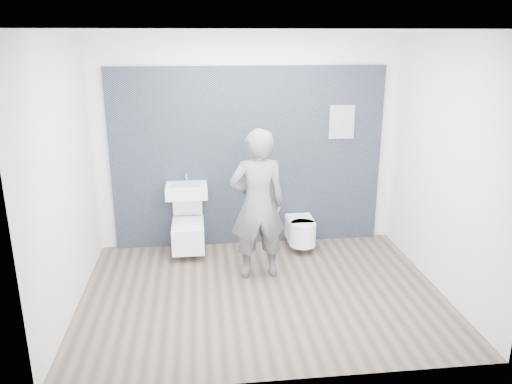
{
  "coord_description": "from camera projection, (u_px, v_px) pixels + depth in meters",
  "views": [
    {
      "loc": [
        -0.64,
        -4.96,
        2.75
      ],
      "look_at": [
        0.0,
        0.6,
        1.0
      ],
      "focal_mm": 35.0,
      "sensor_mm": 36.0,
      "label": 1
    }
  ],
  "objects": [
    {
      "name": "info_placard",
      "position": [
        336.0,
        239.0,
        7.08
      ],
      "size": [
        0.33,
        0.03,
        0.44
      ],
      "primitive_type": "cube",
      "color": "silver",
      "rests_on": "ground"
    },
    {
      "name": "toilet_square",
      "position": [
        188.0,
        233.0,
        6.51
      ],
      "size": [
        0.41,
        0.59,
        0.78
      ],
      "color": "white",
      "rests_on": "ground"
    },
    {
      "name": "visitor",
      "position": [
        258.0,
        205.0,
        5.75
      ],
      "size": [
        0.68,
        0.47,
        1.79
      ],
      "primitive_type": "imported",
      "rotation": [
        0.0,
        0.0,
        3.2
      ],
      "color": "slate",
      "rests_on": "ground"
    },
    {
      "name": "room_shell",
      "position": [
        263.0,
        140.0,
        5.08
      ],
      "size": [
        4.0,
        4.0,
        4.0
      ],
      "color": "white",
      "rests_on": "ground"
    },
    {
      "name": "washbasin",
      "position": [
        187.0,
        190.0,
        6.43
      ],
      "size": [
        0.53,
        0.4,
        0.4
      ],
      "color": "white",
      "rests_on": "ground"
    },
    {
      "name": "toilet_rounded",
      "position": [
        301.0,
        231.0,
        6.68
      ],
      "size": [
        0.35,
        0.59,
        0.32
      ],
      "color": "white",
      "rests_on": "ground"
    },
    {
      "name": "tile_wall",
      "position": [
        249.0,
        242.0,
        6.99
      ],
      "size": [
        3.6,
        0.06,
        2.4
      ],
      "primitive_type": "cube",
      "color": "black",
      "rests_on": "ground"
    },
    {
      "name": "ground",
      "position": [
        262.0,
        293.0,
        5.6
      ],
      "size": [
        4.0,
        4.0,
        0.0
      ],
      "primitive_type": "plane",
      "color": "brown",
      "rests_on": "ground"
    }
  ]
}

